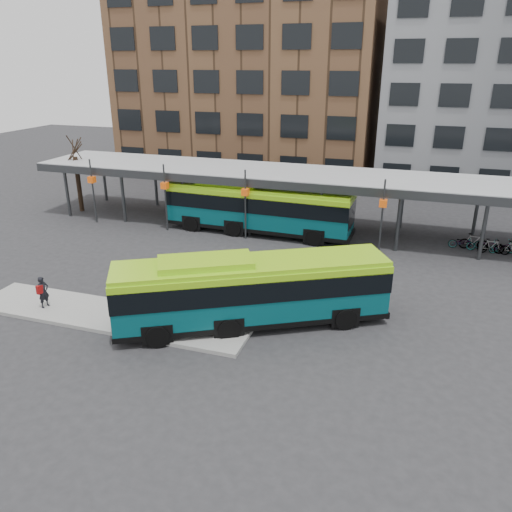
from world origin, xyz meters
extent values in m
plane|color=#28282B|center=(0.00, 0.00, 0.00)|extent=(120.00, 120.00, 0.00)
cube|color=gray|center=(-5.50, -3.00, 0.09)|extent=(14.00, 3.00, 0.18)
cube|color=#999B9E|center=(0.00, 13.00, 4.00)|extent=(40.00, 6.00, 0.35)
cube|color=#383A3D|center=(0.00, 10.00, 3.85)|extent=(40.00, 0.15, 0.55)
cylinder|color=#383A3D|center=(-18.00, 10.50, 1.90)|extent=(0.24, 0.24, 3.80)
cylinder|color=#383A3D|center=(-18.00, 15.50, 1.90)|extent=(0.24, 0.24, 3.80)
cylinder|color=#383A3D|center=(-13.00, 10.50, 1.90)|extent=(0.24, 0.24, 3.80)
cylinder|color=#383A3D|center=(-13.00, 15.50, 1.90)|extent=(0.24, 0.24, 3.80)
cylinder|color=#383A3D|center=(-8.00, 10.50, 1.90)|extent=(0.24, 0.24, 3.80)
cylinder|color=#383A3D|center=(-8.00, 15.50, 1.90)|extent=(0.24, 0.24, 3.80)
cylinder|color=#383A3D|center=(-3.00, 10.50, 1.90)|extent=(0.24, 0.24, 3.80)
cylinder|color=#383A3D|center=(-3.00, 15.50, 1.90)|extent=(0.24, 0.24, 3.80)
cylinder|color=#383A3D|center=(2.00, 10.50, 1.90)|extent=(0.24, 0.24, 3.80)
cylinder|color=#383A3D|center=(2.00, 15.50, 1.90)|extent=(0.24, 0.24, 3.80)
cylinder|color=#383A3D|center=(7.00, 10.50, 1.90)|extent=(0.24, 0.24, 3.80)
cylinder|color=#383A3D|center=(7.00, 15.50, 1.90)|extent=(0.24, 0.24, 3.80)
cylinder|color=#383A3D|center=(12.00, 10.50, 1.90)|extent=(0.24, 0.24, 3.80)
cylinder|color=#383A3D|center=(12.00, 15.50, 1.90)|extent=(0.24, 0.24, 3.80)
cylinder|color=#383A3D|center=(-15.00, 9.70, 2.40)|extent=(0.12, 0.12, 4.80)
cube|color=#C3460B|center=(-15.00, 9.70, 3.30)|extent=(0.45, 0.45, 0.45)
cylinder|color=#383A3D|center=(-9.00, 9.70, 2.40)|extent=(0.12, 0.12, 4.80)
cube|color=#C3460B|center=(-9.00, 9.70, 3.30)|extent=(0.45, 0.45, 0.45)
cylinder|color=#383A3D|center=(-3.00, 9.70, 2.40)|extent=(0.12, 0.12, 4.80)
cube|color=#C3460B|center=(-3.00, 9.70, 3.30)|extent=(0.45, 0.45, 0.45)
cylinder|color=#383A3D|center=(6.00, 9.70, 2.40)|extent=(0.12, 0.12, 4.80)
cube|color=#C3460B|center=(6.00, 9.70, 3.30)|extent=(0.45, 0.45, 0.45)
cylinder|color=black|center=(-18.00, 12.00, 2.20)|extent=(0.36, 0.36, 4.40)
cylinder|color=black|center=(-17.90, 12.00, 4.80)|extent=(0.08, 1.63, 1.59)
cylinder|color=black|center=(-18.00, 12.10, 4.80)|extent=(1.63, 0.13, 1.59)
cylinder|color=black|center=(-18.10, 11.99, 4.80)|extent=(0.15, 1.63, 1.59)
cylinder|color=black|center=(-18.00, 11.90, 4.80)|extent=(1.63, 0.10, 1.59)
cube|color=brown|center=(-10.00, 32.00, 11.00)|extent=(26.00, 14.00, 22.00)
cube|color=#074C53|center=(1.20, -1.50, 1.65)|extent=(12.08, 8.19, 2.58)
cube|color=black|center=(1.20, -1.50, 2.16)|extent=(12.16, 8.26, 0.98)
cube|color=#90D415|center=(1.20, -1.50, 3.04)|extent=(12.03, 8.09, 0.21)
cube|color=#90D415|center=(-0.61, -2.49, 3.25)|extent=(4.51, 3.60, 0.36)
cube|color=black|center=(1.20, -1.50, 0.48)|extent=(12.17, 8.27, 0.25)
cylinder|color=black|center=(5.42, -0.63, 0.52)|extent=(1.05, 0.76, 1.03)
cylinder|color=black|center=(4.22, 1.58, 0.52)|extent=(1.05, 0.76, 1.03)
cylinder|color=black|center=(0.72, -3.19, 0.52)|extent=(1.05, 0.76, 1.03)
cylinder|color=black|center=(-0.48, -0.99, 0.52)|extent=(1.05, 0.76, 1.03)
cylinder|color=black|center=(-1.99, -4.67, 0.52)|extent=(1.05, 0.76, 1.03)
cylinder|color=black|center=(-3.20, -2.47, 0.52)|extent=(1.05, 0.76, 1.03)
cube|color=#074C53|center=(-2.60, 11.26, 1.76)|extent=(13.25, 3.12, 2.75)
cube|color=black|center=(-2.60, 11.26, 2.31)|extent=(13.31, 3.18, 1.04)
cube|color=#90D415|center=(-2.60, 11.26, 3.24)|extent=(13.25, 3.01, 0.22)
cube|color=#90D415|center=(-4.80, 11.32, 3.46)|extent=(4.45, 2.10, 0.38)
cube|color=black|center=(-2.60, 11.26, 0.52)|extent=(13.32, 3.18, 0.26)
cylinder|color=black|center=(1.75, 9.79, 0.55)|extent=(1.11, 0.36, 1.10)
cylinder|color=black|center=(1.83, 12.47, 0.55)|extent=(1.11, 0.36, 1.10)
cylinder|color=black|center=(-3.96, 9.95, 0.55)|extent=(1.11, 0.36, 1.10)
cylinder|color=black|center=(-3.88, 12.63, 0.55)|extent=(1.11, 0.36, 1.10)
cylinder|color=black|center=(-7.25, 10.05, 0.55)|extent=(1.11, 0.36, 1.10)
cylinder|color=black|center=(-7.18, 12.73, 0.55)|extent=(1.11, 0.36, 1.10)
imported|color=black|center=(-8.92, -3.34, 0.97)|extent=(0.50, 0.65, 1.59)
cube|color=maroon|center=(-8.96, -3.51, 1.18)|extent=(0.23, 0.33, 0.42)
imported|color=slate|center=(11.08, 12.19, 0.44)|extent=(1.70, 0.73, 0.87)
imported|color=slate|center=(11.79, 12.30, 0.54)|extent=(1.81, 0.56, 1.08)
imported|color=slate|center=(12.62, 12.37, 0.42)|extent=(1.68, 1.06, 0.83)
imported|color=slate|center=(12.78, 11.88, 0.49)|extent=(1.68, 0.67, 0.98)
imported|color=slate|center=(13.47, 12.10, 0.44)|extent=(1.77, 1.04, 0.88)
camera|label=1|loc=(7.77, -21.01, 11.53)|focal=35.00mm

